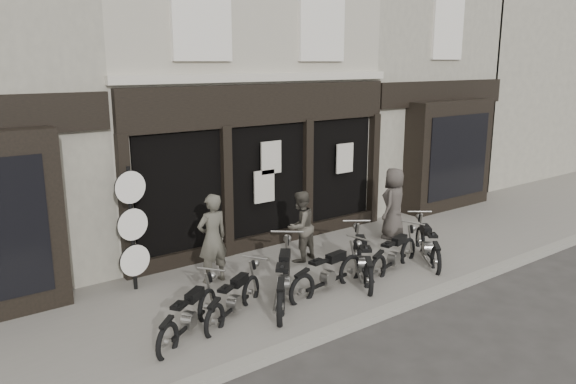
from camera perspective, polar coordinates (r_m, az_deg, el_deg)
ground_plane at (r=11.41m, az=6.68°, el=-9.62°), size 90.00×90.00×0.00m
pavement at (r=12.00m, az=3.68°, el=-8.08°), size 30.00×4.20×0.12m
kerb at (r=10.60m, az=11.46°, el=-11.25°), size 30.00×0.25×0.13m
central_building at (r=15.36m, az=-8.78°, el=11.80°), size 7.30×6.22×8.34m
neighbour_right at (r=19.19m, az=8.55°, el=11.91°), size 5.60×6.73×8.34m
filler_right at (r=25.71m, az=21.45°, el=11.57°), size 11.00×6.00×8.20m
motorcycle_0 at (r=9.35m, az=-10.00°, el=-12.56°), size 1.70×1.30×0.93m
motorcycle_1 at (r=9.86m, az=-5.47°, el=-11.04°), size 1.73×1.17×0.92m
motorcycle_2 at (r=10.37m, az=-0.42°, el=-9.21°), size 1.76×1.97×1.14m
motorcycle_3 at (r=10.84m, az=4.10°, el=-8.56°), size 2.05×0.60×0.99m
motorcycle_4 at (r=11.57m, az=7.57°, el=-7.09°), size 1.50×1.89×1.05m
motorcycle_5 at (r=12.05m, az=10.72°, el=-6.55°), size 1.96×0.82×0.96m
motorcycle_6 at (r=12.82m, az=13.98°, el=-5.46°), size 1.45×1.77×0.99m
man_left at (r=11.11m, az=-7.68°, el=-4.69°), size 0.67×0.46×1.79m
man_centre at (r=12.21m, az=1.26°, el=-3.50°), size 0.87×0.74×1.56m
man_right at (r=14.01m, az=10.69°, el=-1.14°), size 1.01×0.86×1.75m
advert_sign_post at (r=10.96m, az=-15.49°, el=-4.16°), size 0.61×0.39×2.52m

